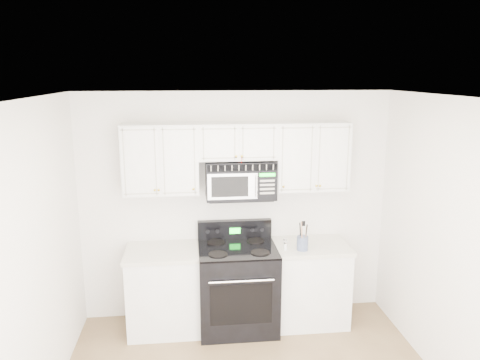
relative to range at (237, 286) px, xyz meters
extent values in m
cube|color=beige|center=(0.02, -1.39, 2.12)|extent=(3.50, 3.50, 0.01)
cube|color=white|center=(0.02, 0.36, 0.82)|extent=(3.50, 0.01, 2.60)
cube|color=white|center=(-1.73, -1.39, 0.82)|extent=(0.01, 3.50, 2.60)
cube|color=white|center=(1.77, -1.39, 0.82)|extent=(0.01, 3.50, 2.60)
cube|color=white|center=(-0.78, 0.04, -0.04)|extent=(0.82, 0.63, 0.88)
cube|color=silver|center=(-0.78, 0.04, 0.42)|extent=(0.86, 0.65, 0.04)
cube|color=black|center=(-0.78, 0.08, -0.43)|extent=(0.82, 0.55, 0.10)
cube|color=white|center=(0.82, 0.04, -0.04)|extent=(0.82, 0.63, 0.88)
cube|color=silver|center=(0.82, 0.04, 0.42)|extent=(0.86, 0.65, 0.04)
cube|color=black|center=(0.82, 0.08, -0.43)|extent=(0.82, 0.55, 0.10)
cube|color=black|center=(0.00, -0.01, -0.02)|extent=(0.85, 0.72, 0.92)
cube|color=black|center=(0.00, -0.37, -0.03)|extent=(0.65, 0.01, 0.45)
cylinder|color=white|center=(0.00, -0.40, 0.24)|extent=(0.67, 0.02, 0.02)
cube|color=black|center=(0.00, -0.01, 0.44)|extent=(0.85, 0.72, 0.02)
cube|color=black|center=(0.00, 0.32, 0.55)|extent=(0.85, 0.08, 0.22)
cube|color=#0CE721|center=(0.00, 0.27, 0.55)|extent=(0.12, 0.00, 0.07)
cube|color=white|center=(-0.80, 0.19, 1.41)|extent=(0.80, 0.33, 0.75)
cube|color=white|center=(0.84, 0.19, 1.41)|extent=(0.80, 0.33, 0.75)
cube|color=white|center=(0.02, 0.19, 1.59)|extent=(0.84, 0.33, 0.39)
sphere|color=gold|center=(-0.82, 0.00, 1.12)|extent=(0.03, 0.03, 0.03)
sphere|color=gold|center=(-0.46, 0.00, 1.12)|extent=(0.03, 0.03, 0.03)
sphere|color=gold|center=(0.50, 0.00, 1.12)|extent=(0.03, 0.03, 0.03)
sphere|color=gold|center=(0.86, 0.00, 1.12)|extent=(0.03, 0.03, 0.03)
sphere|color=gold|center=(-0.01, 0.00, 1.46)|extent=(0.03, 0.03, 0.03)
sphere|color=gold|center=(0.05, 0.00, 1.46)|extent=(0.03, 0.03, 0.03)
cylinder|color=red|center=(0.05, 0.00, 1.40)|extent=(0.00, 0.00, 0.10)
sphere|color=gold|center=(0.05, 0.00, 1.35)|extent=(0.03, 0.03, 0.03)
cube|color=black|center=(0.05, 0.17, 1.17)|extent=(0.75, 0.38, 0.42)
cube|color=#A4A196|center=(0.05, -0.02, 1.34)|extent=(0.73, 0.01, 0.07)
cube|color=#ACACAC|center=(-0.05, -0.03, 1.14)|extent=(0.53, 0.01, 0.28)
cube|color=black|center=(-0.08, -0.03, 1.14)|extent=(0.39, 0.01, 0.22)
cube|color=black|center=(0.31, -0.03, 1.14)|extent=(0.21, 0.01, 0.28)
cube|color=#0CE721|center=(0.31, -0.03, 1.26)|extent=(0.17, 0.00, 0.03)
cylinder|color=white|center=(0.20, -0.06, 1.14)|extent=(0.02, 0.02, 0.24)
cylinder|color=#4E5B77|center=(0.69, -0.11, 0.51)|extent=(0.12, 0.12, 0.15)
cylinder|color=#9C6549|center=(0.73, -0.11, 0.59)|extent=(0.01, 0.01, 0.27)
cylinder|color=black|center=(0.68, -0.08, 0.60)|extent=(0.01, 0.01, 0.29)
cylinder|color=#9C6549|center=(0.68, -0.14, 0.61)|extent=(0.01, 0.01, 0.31)
cylinder|color=black|center=(0.73, -0.11, 0.59)|extent=(0.01, 0.01, 0.27)
cylinder|color=silver|center=(0.53, 0.00, 0.47)|extent=(0.04, 0.04, 0.08)
cylinder|color=white|center=(0.53, 0.00, 0.52)|extent=(0.04, 0.04, 0.01)
cylinder|color=silver|center=(0.51, -0.09, 0.47)|extent=(0.04, 0.04, 0.07)
cylinder|color=white|center=(0.51, -0.09, 0.52)|extent=(0.04, 0.04, 0.01)
camera|label=1|loc=(-0.50, -4.77, 2.30)|focal=35.00mm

